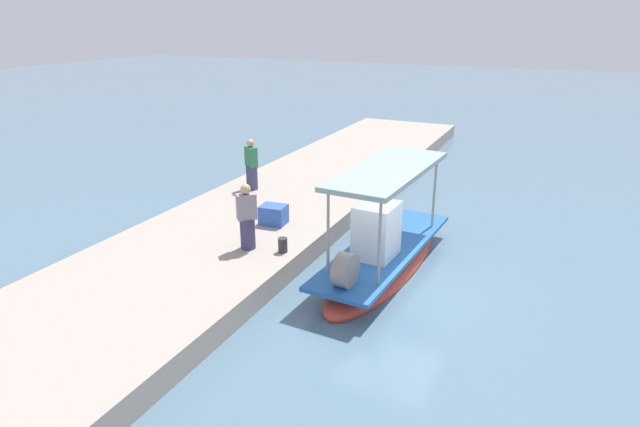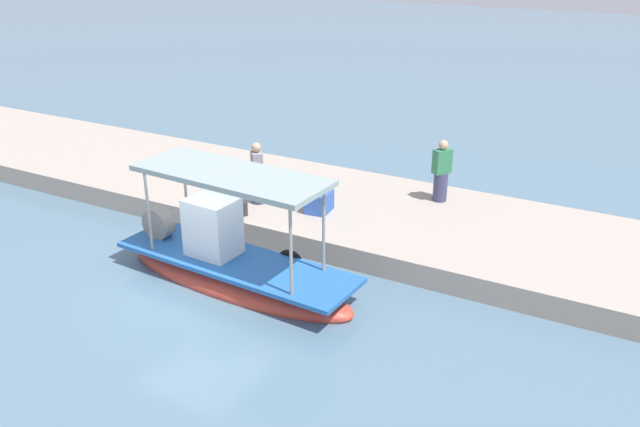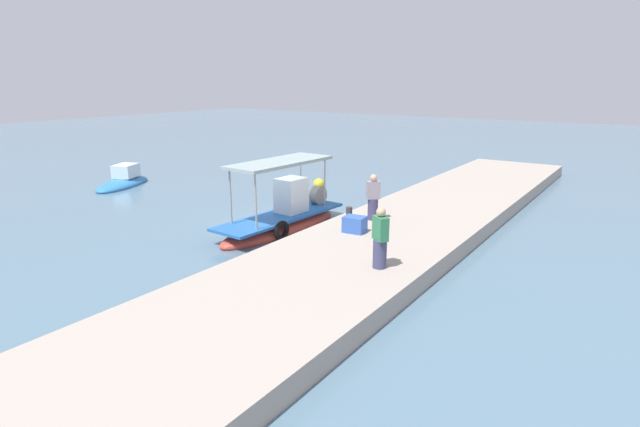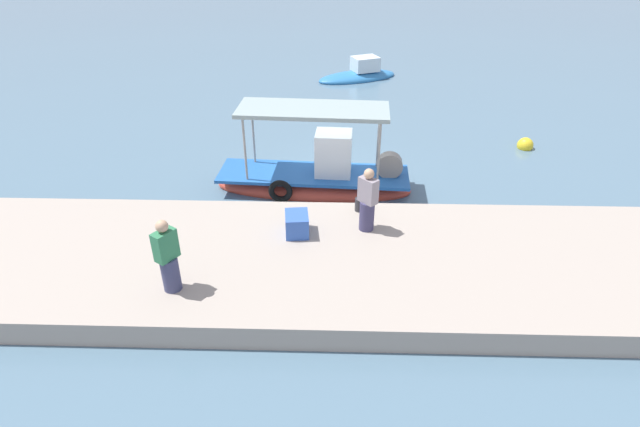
% 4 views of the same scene
% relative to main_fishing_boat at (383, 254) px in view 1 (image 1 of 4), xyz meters
% --- Properties ---
extents(ground_plane, '(120.00, 120.00, 0.00)m').
position_rel_main_fishing_boat_xyz_m(ground_plane, '(0.62, 0.48, -0.46)').
color(ground_plane, slate).
extents(dock_quay, '(36.00, 5.13, 0.59)m').
position_rel_main_fishing_boat_xyz_m(dock_quay, '(0.62, -4.40, -0.17)').
color(dock_quay, '#A4988B').
rests_on(dock_quay, ground_plane).
extents(main_fishing_boat, '(6.29, 2.01, 3.08)m').
position_rel_main_fishing_boat_xyz_m(main_fishing_boat, '(0.00, 0.00, 0.00)').
color(main_fishing_boat, '#C1402F').
rests_on(main_fishing_boat, ground_plane).
extents(fisherman_near_bollard, '(0.54, 0.54, 1.73)m').
position_rel_main_fishing_boat_xyz_m(fisherman_near_bollard, '(1.40, -3.19, 0.91)').
color(fisherman_near_bollard, '#3B385B').
rests_on(fisherman_near_bollard, dock_quay).
extents(fisherman_by_crate, '(0.54, 0.56, 1.75)m').
position_rel_main_fishing_boat_xyz_m(fisherman_by_crate, '(-2.96, -5.76, 0.92)').
color(fisherman_by_crate, '#3A3D60').
rests_on(fisherman_by_crate, dock_quay).
extents(mooring_bollard, '(0.24, 0.24, 0.38)m').
position_rel_main_fishing_boat_xyz_m(mooring_bollard, '(1.24, -2.26, 0.32)').
color(mooring_bollard, '#2D2D33').
rests_on(mooring_bollard, dock_quay).
extents(cargo_crate, '(0.66, 0.78, 0.55)m').
position_rel_main_fishing_boat_xyz_m(cargo_crate, '(-0.39, -3.45, 0.40)').
color(cargo_crate, '#335BB6').
rests_on(cargo_crate, dock_quay).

